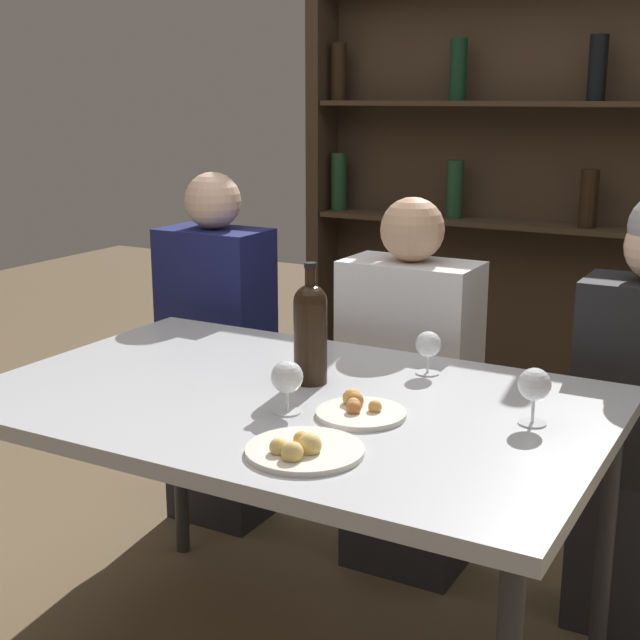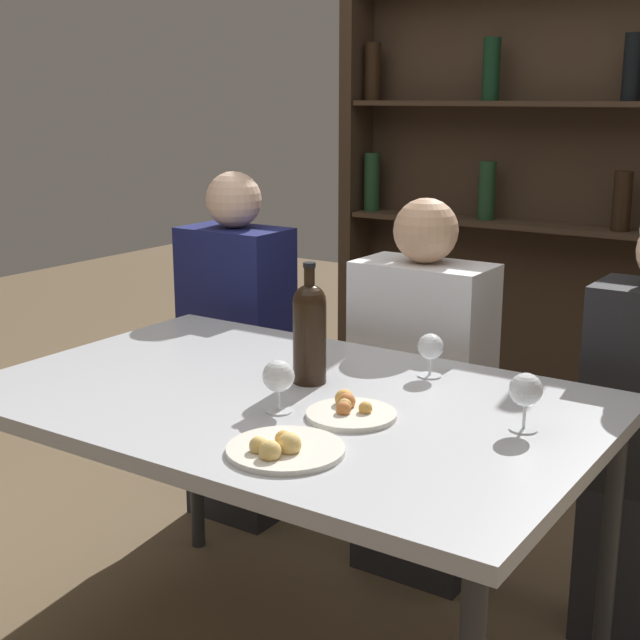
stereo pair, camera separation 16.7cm
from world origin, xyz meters
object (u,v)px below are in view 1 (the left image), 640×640
wine_glass_2 (287,378)px  food_plate_1 (359,410)px  wine_glass_0 (534,386)px  seated_person_left (218,361)px  seated_person_center (408,402)px  wine_glass_1 (428,346)px  wine_bottle (310,329)px  food_plate_0 (303,449)px

wine_glass_2 → food_plate_1: size_ratio=0.60×
food_plate_1 → wine_glass_0: bearing=20.4°
seated_person_left → seated_person_center: seated_person_left is taller
wine_glass_0 → wine_glass_2: wine_glass_0 is taller
wine_glass_1 → seated_person_center: seated_person_center is taller
wine_glass_1 → food_plate_1: (-0.02, -0.35, -0.06)m
wine_bottle → seated_person_center: bearing=88.5°
wine_glass_0 → wine_glass_1: wine_glass_0 is taller
food_plate_0 → wine_glass_2: bearing=128.3°
wine_glass_1 → food_plate_1: 0.35m
wine_bottle → food_plate_1: bearing=-35.2°
wine_glass_0 → wine_glass_1: bearing=146.3°
wine_bottle → wine_glass_2: size_ratio=2.49×
food_plate_0 → seated_person_center: (-0.20, 0.97, -0.24)m
wine_bottle → seated_person_left: (-0.69, 0.57, -0.33)m
food_plate_1 → wine_glass_2: bearing=-155.6°
wine_glass_1 → seated_person_left: seated_person_left is taller
wine_glass_1 → wine_bottle: bearing=-137.4°
wine_glass_2 → seated_person_center: 0.84m
wine_bottle → wine_glass_1: (0.22, 0.20, -0.06)m
food_plate_0 → wine_glass_0: bearing=48.3°
wine_glass_2 → food_plate_0: size_ratio=0.51×
food_plate_0 → wine_bottle: bearing=117.8°
food_plate_1 → seated_person_center: (-0.19, 0.71, -0.24)m
wine_glass_2 → wine_glass_1: bearing=68.8°
wine_bottle → wine_glass_0: wine_bottle is taller
wine_glass_0 → seated_person_left: 1.40m
food_plate_1 → wine_glass_1: bearing=87.4°
seated_person_center → food_plate_0: bearing=-78.6°
wine_glass_2 → food_plate_0: (0.15, -0.19, -0.07)m
seated_person_left → food_plate_1: bearing=-38.6°
wine_glass_2 → food_plate_0: bearing=-51.7°
seated_person_left → wine_bottle: bearing=-39.5°
wine_glass_0 → wine_glass_1: (-0.33, 0.22, -0.01)m
wine_glass_1 → food_plate_0: 0.61m
wine_glass_1 → wine_glass_2: bearing=-111.2°
wine_glass_1 → food_plate_1: size_ratio=0.55×
wine_glass_2 → wine_glass_0: bearing=21.6°
wine_bottle → wine_glass_1: size_ratio=2.71×
wine_glass_1 → seated_person_center: bearing=119.6°
wine_glass_2 → seated_person_left: (-0.75, 0.78, -0.28)m
wine_glass_1 → food_plate_0: wine_glass_1 is taller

